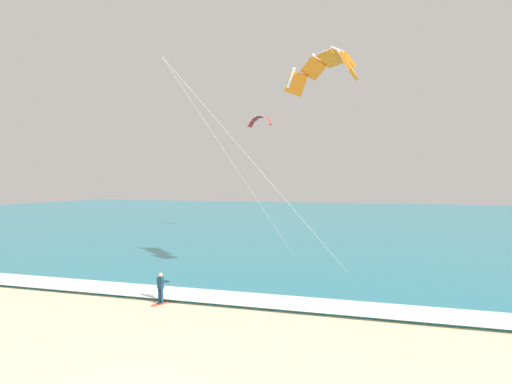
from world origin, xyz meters
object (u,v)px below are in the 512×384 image
at_px(surfboard, 161,303).
at_px(kitesurfer, 161,286).
at_px(kite_primary, 324,67).
at_px(kite_distant, 260,120).

distance_m(surfboard, kitesurfer, 0.91).
relative_size(surfboard, kitesurfer, 0.87).
relative_size(kitesurfer, kite_primary, 0.12).
bearing_deg(surfboard, kite_primary, 46.55).
bearing_deg(surfboard, kitesurfer, 74.86).
relative_size(kitesurfer, kite_distant, 0.46).
height_order(kite_primary, kite_distant, kite_primary).
height_order(surfboard, kitesurfer, kitesurfer).
distance_m(surfboard, kite_distant, 37.34).
xyz_separation_m(kite_primary, kite_distant, (-12.65, 26.11, 0.48)).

